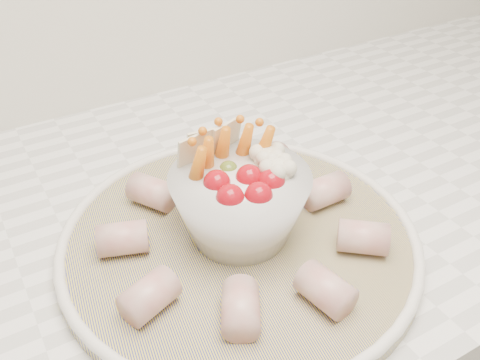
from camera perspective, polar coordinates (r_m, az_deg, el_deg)
serving_platter at (r=0.58m, az=-0.07°, el=-6.32°), size 0.44×0.44×0.02m
veggie_bowl at (r=0.56m, az=0.02°, el=-2.17°), size 0.15×0.15×0.12m
cured_meat_rolls at (r=0.57m, az=-0.07°, el=-4.72°), size 0.29×0.30×0.03m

